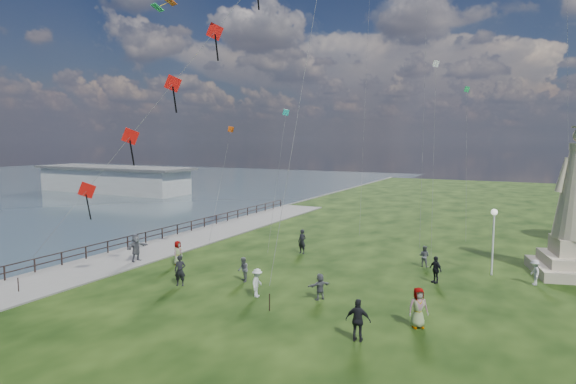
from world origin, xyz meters
The scene contains 18 objects.
waterfront centered at (-15.24, 8.99, -0.06)m, with size 200.00×200.00×1.51m.
pier_pavilion centered at (-52.00, 42.00, 1.84)m, with size 30.00×8.00×4.40m.
statue centered at (14.67, 17.42, 3.58)m, with size 5.67×5.67×9.48m.
lamppost centered at (10.02, 15.10, 3.08)m, with size 0.40×0.40×4.27m.
person_0 centered at (-6.30, 4.29, 0.91)m, with size 0.67×0.44×1.83m, color black.
person_1 centered at (-3.36, 6.63, 0.76)m, with size 0.74×0.46×1.52m, color #595960.
person_2 centered at (-1.18, 4.62, 0.79)m, with size 1.02×0.53×1.58m, color silver.
person_3 centered at (5.69, 1.52, 0.93)m, with size 1.09×0.56×1.86m, color black.
person_4 centered at (7.66, 4.23, 0.94)m, with size 0.92×0.56×1.88m, color #595960.
person_5 centered at (-12.57, 7.14, 0.97)m, with size 1.80×0.77×1.94m, color #595960.
person_6 centered at (-3.31, 14.90, 0.92)m, with size 0.67×0.44×1.85m, color black.
person_7 centered at (5.75, 15.22, 0.73)m, with size 0.71×0.44×1.46m, color #595960.
person_8 centered at (12.46, 14.01, 0.76)m, with size 0.99×0.51×1.53m, color silver.
person_9 centered at (7.10, 11.77, 0.82)m, with size 0.96×0.49×1.64m, color black.
person_10 centered at (-9.58, 8.00, 0.83)m, with size 0.82×0.50×1.67m, color #595960.
person_11 centered at (2.10, 5.73, 0.73)m, with size 1.35×0.58×1.46m, color #595960.
red_kite_train centered at (-7.03, 4.58, 11.43)m, with size 10.83×9.35×18.52m.
small_kites centered at (3.30, 23.06, 13.57)m, with size 28.04×16.29×23.93m.
Camera 1 is at (12.03, -17.57, 8.66)m, focal length 30.00 mm.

